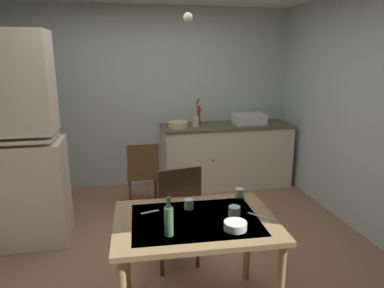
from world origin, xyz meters
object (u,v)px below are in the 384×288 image
at_px(mixing_bowl_counter, 178,125).
at_px(serving_bowl_wide, 235,226).
at_px(chair_far_side, 176,216).
at_px(hand_pump, 199,114).
at_px(dining_table, 195,232).
at_px(glass_bottle, 169,220).
at_px(chair_by_counter, 143,173).
at_px(sink_basin, 249,119).
at_px(mug_tall, 239,193).
at_px(hutch_cabinet, 6,149).

relative_size(mixing_bowl_counter, serving_bowl_wide, 1.76).
bearing_deg(chair_far_side, hand_pump, 71.69).
relative_size(dining_table, glass_bottle, 4.47).
relative_size(mixing_bowl_counter, chair_by_counter, 0.31).
bearing_deg(chair_by_counter, glass_bottle, -89.22).
relative_size(sink_basin, serving_bowl_wide, 2.87).
height_order(chair_far_side, mug_tall, chair_far_side).
distance_m(sink_basin, mug_tall, 2.40).
height_order(hutch_cabinet, glass_bottle, hutch_cabinet).
height_order(mixing_bowl_counter, serving_bowl_wide, mixing_bowl_counter).
bearing_deg(mug_tall, chair_far_side, 146.36).
distance_m(serving_bowl_wide, mug_tall, 0.55).
relative_size(mug_tall, glass_bottle, 0.27).
relative_size(chair_by_counter, glass_bottle, 3.29).
height_order(chair_by_counter, mug_tall, chair_by_counter).
bearing_deg(sink_basin, chair_by_counter, -160.68).
distance_m(sink_basin, mixing_bowl_counter, 1.06).
xyz_separation_m(hand_pump, dining_table, (-0.61, -2.57, -0.41)).
bearing_deg(chair_by_counter, serving_bowl_wide, -77.76).
bearing_deg(dining_table, chair_by_counter, 96.99).
height_order(chair_by_counter, glass_bottle, glass_bottle).
distance_m(chair_by_counter, serving_bowl_wide, 2.24).
distance_m(mixing_bowl_counter, mug_tall, 2.17).
bearing_deg(glass_bottle, mixing_bowl_counter, 79.32).
relative_size(hand_pump, chair_by_counter, 0.45).
distance_m(hutch_cabinet, mug_tall, 2.33).
height_order(hand_pump, chair_by_counter, hand_pump).
distance_m(hand_pump, dining_table, 2.68).
height_order(hutch_cabinet, mixing_bowl_counter, hutch_cabinet).
bearing_deg(glass_bottle, serving_bowl_wide, -1.74).
bearing_deg(serving_bowl_wide, chair_far_side, 107.93).
height_order(sink_basin, chair_far_side, sink_basin).
xyz_separation_m(hand_pump, glass_bottle, (-0.82, -2.76, -0.21)).
bearing_deg(chair_far_side, mug_tall, -33.64).
bearing_deg(hutch_cabinet, chair_far_side, -26.68).
height_order(sink_basin, chair_by_counter, sink_basin).
bearing_deg(mug_tall, hutch_cabinet, 151.62).
bearing_deg(serving_bowl_wide, chair_by_counter, 102.24).
bearing_deg(serving_bowl_wide, mug_tall, 67.95).
height_order(hand_pump, dining_table, hand_pump).
xyz_separation_m(mixing_bowl_counter, chair_far_side, (-0.33, -1.85, -0.45)).
distance_m(dining_table, serving_bowl_wide, 0.33).
bearing_deg(hutch_cabinet, glass_bottle, -48.91).
bearing_deg(serving_bowl_wide, hutch_cabinet, 138.70).
distance_m(chair_far_side, serving_bowl_wide, 0.92).
distance_m(dining_table, chair_by_counter, 2.00).
relative_size(hutch_cabinet, mug_tall, 30.11).
height_order(hutch_cabinet, dining_table, hutch_cabinet).
height_order(sink_basin, hand_pump, hand_pump).
relative_size(sink_basin, chair_far_side, 0.45).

